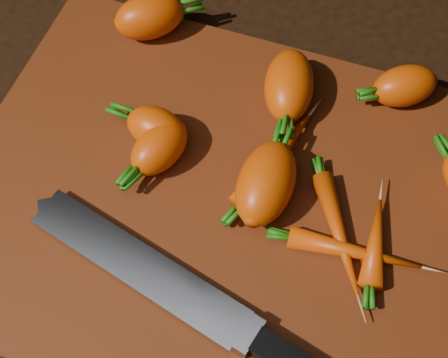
% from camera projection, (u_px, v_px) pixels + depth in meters
% --- Properties ---
extents(ground, '(2.00, 2.00, 0.01)m').
position_uv_depth(ground, '(221.00, 205.00, 0.60)').
color(ground, black).
extents(cutting_board, '(0.50, 0.40, 0.01)m').
position_uv_depth(cutting_board, '(221.00, 200.00, 0.59)').
color(cutting_board, '#632910').
rests_on(cutting_board, ground).
extents(carrot_0, '(0.09, 0.09, 0.05)m').
position_uv_depth(carrot_0, '(150.00, 16.00, 0.67)').
color(carrot_0, '#E74D0A').
rests_on(carrot_0, cutting_board).
extents(carrot_1, '(0.07, 0.05, 0.04)m').
position_uv_depth(carrot_1, '(156.00, 128.00, 0.60)').
color(carrot_1, '#E74D0A').
rests_on(carrot_1, cutting_board).
extents(carrot_2, '(0.07, 0.09, 0.05)m').
position_uv_depth(carrot_2, '(289.00, 86.00, 0.62)').
color(carrot_2, '#E74D0A').
rests_on(carrot_2, cutting_board).
extents(carrot_3, '(0.05, 0.09, 0.05)m').
position_uv_depth(carrot_3, '(266.00, 183.00, 0.57)').
color(carrot_3, '#E74D0A').
rests_on(carrot_3, cutting_board).
extents(carrot_4, '(0.08, 0.07, 0.04)m').
position_uv_depth(carrot_4, '(404.00, 86.00, 0.63)').
color(carrot_4, '#E74D0A').
rests_on(carrot_4, cutting_board).
extents(carrot_5, '(0.06, 0.05, 0.03)m').
position_uv_depth(carrot_5, '(143.00, 19.00, 0.68)').
color(carrot_5, '#E74D0A').
rests_on(carrot_5, cutting_board).
extents(carrot_7, '(0.06, 0.12, 0.03)m').
position_uv_depth(carrot_7, '(276.00, 159.00, 0.59)').
color(carrot_7, '#E74D0A').
rests_on(carrot_7, cutting_board).
extents(carrot_8, '(0.12, 0.03, 0.02)m').
position_uv_depth(carrot_8, '(354.00, 252.00, 0.55)').
color(carrot_8, '#E74D0A').
rests_on(carrot_8, cutting_board).
extents(carrot_9, '(0.03, 0.09, 0.02)m').
position_uv_depth(carrot_9, '(375.00, 242.00, 0.55)').
color(carrot_9, '#E74D0A').
rests_on(carrot_9, cutting_board).
extents(carrot_10, '(0.06, 0.08, 0.04)m').
position_uv_depth(carrot_10, '(159.00, 147.00, 0.59)').
color(carrot_10, '#E74D0A').
rests_on(carrot_10, cutting_board).
extents(carrot_11, '(0.08, 0.11, 0.02)m').
position_uv_depth(carrot_11, '(339.00, 233.00, 0.56)').
color(carrot_11, '#E74D0A').
rests_on(carrot_11, cutting_board).
extents(knife, '(0.35, 0.11, 0.02)m').
position_uv_depth(knife, '(158.00, 278.00, 0.54)').
color(knife, gray).
rests_on(knife, cutting_board).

